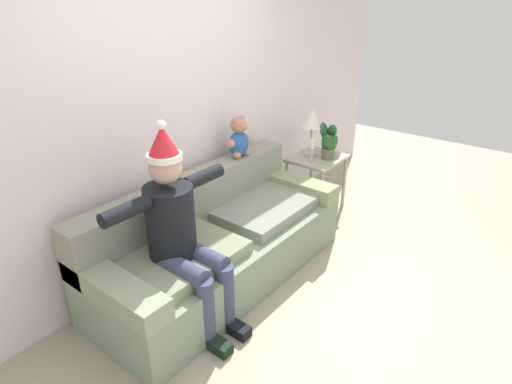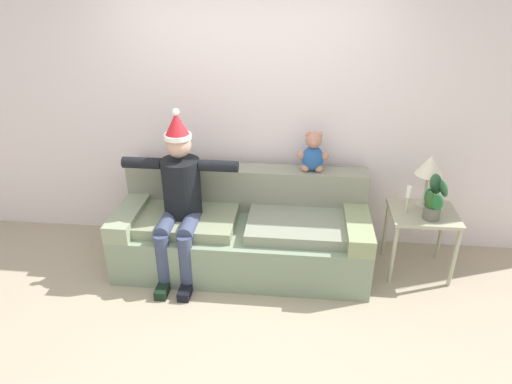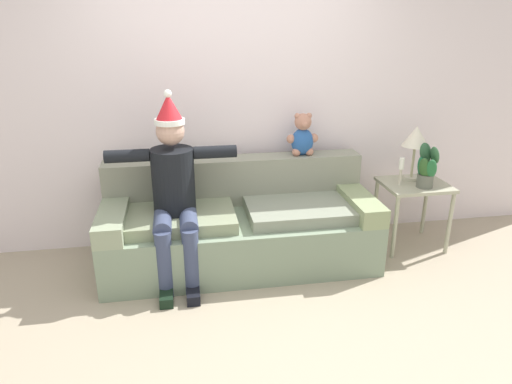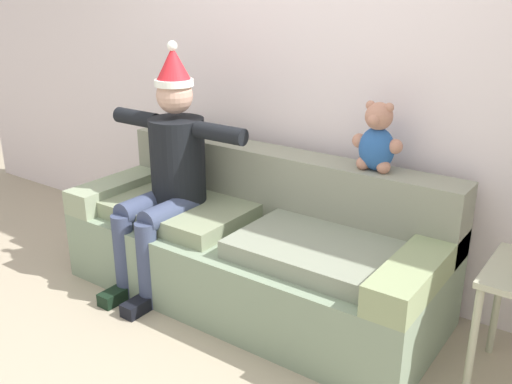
# 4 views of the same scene
# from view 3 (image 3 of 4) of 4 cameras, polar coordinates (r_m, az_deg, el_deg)

# --- Properties ---
(ground_plane) EXTENTS (10.00, 10.00, 0.00)m
(ground_plane) POSITION_cam_3_polar(r_m,az_deg,el_deg) (3.34, 0.47, -16.51)
(ground_plane) COLOR tan
(back_wall) EXTENTS (7.00, 0.10, 2.70)m
(back_wall) POSITION_cam_3_polar(r_m,az_deg,el_deg) (4.25, -3.22, 11.54)
(back_wall) COLOR silver
(back_wall) RESTS_ON ground_plane
(couch) EXTENTS (2.28, 0.91, 0.86)m
(couch) POSITION_cam_3_polar(r_m,az_deg,el_deg) (4.04, -2.06, -4.06)
(couch) COLOR gray
(couch) RESTS_ON ground_plane
(person_seated) EXTENTS (1.02, 0.77, 1.51)m
(person_seated) POSITION_cam_3_polar(r_m,az_deg,el_deg) (3.70, -10.04, 0.47)
(person_seated) COLOR black
(person_seated) RESTS_ON ground_plane
(teddy_bear) EXTENTS (0.29, 0.17, 0.38)m
(teddy_bear) POSITION_cam_3_polar(r_m,az_deg,el_deg) (4.19, 5.72, 6.80)
(teddy_bear) COLOR #27569C
(teddy_bear) RESTS_ON couch
(side_table) EXTENTS (0.58, 0.49, 0.61)m
(side_table) POSITION_cam_3_polar(r_m,az_deg,el_deg) (4.47, 18.75, -0.12)
(side_table) COLOR #A7A78C
(side_table) RESTS_ON ground_plane
(table_lamp) EXTENTS (0.24, 0.24, 0.50)m
(table_lamp) POSITION_cam_3_polar(r_m,az_deg,el_deg) (4.42, 18.98, 6.17)
(table_lamp) COLOR #B7B49D
(table_lamp) RESTS_ON side_table
(potted_plant) EXTENTS (0.24, 0.24, 0.39)m
(potted_plant) POSITION_cam_3_polar(r_m,az_deg,el_deg) (4.31, 20.17, 2.79)
(potted_plant) COLOR #5C6053
(potted_plant) RESTS_ON side_table
(candle_tall) EXTENTS (0.04, 0.04, 0.25)m
(candle_tall) POSITION_cam_3_polar(r_m,az_deg,el_deg) (4.30, 17.35, 2.86)
(candle_tall) COLOR beige
(candle_tall) RESTS_ON side_table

